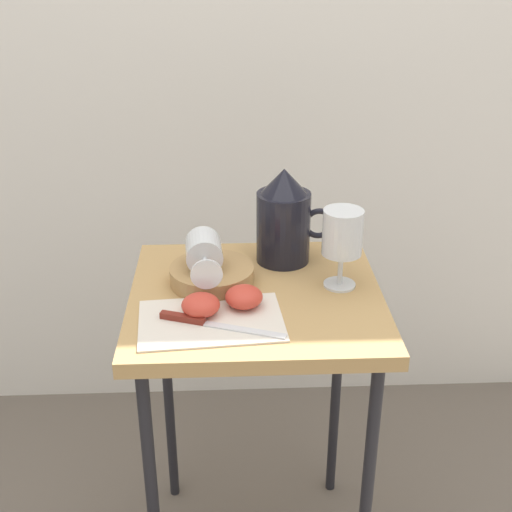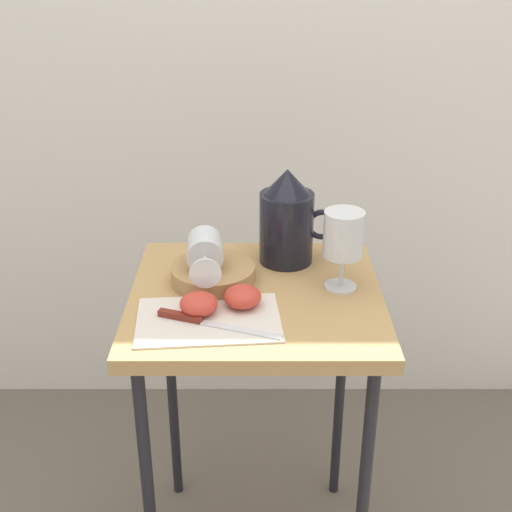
{
  "view_description": "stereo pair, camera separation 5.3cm",
  "coord_description": "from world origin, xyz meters",
  "px_view_note": "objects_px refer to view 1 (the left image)",
  "views": [
    {
      "loc": [
        -0.05,
        -1.17,
        1.35
      ],
      "look_at": [
        0.0,
        0.0,
        0.79
      ],
      "focal_mm": 47.79,
      "sensor_mm": 36.0,
      "label": 1
    },
    {
      "loc": [
        0.0,
        -1.17,
        1.35
      ],
      "look_at": [
        0.0,
        0.0,
        0.79
      ],
      "focal_mm": 47.79,
      "sensor_mm": 36.0,
      "label": 2
    }
  ],
  "objects_px": {
    "basket_tray": "(212,275)",
    "pitcher": "(284,224)",
    "apple_half_right": "(244,297)",
    "table": "(256,328)",
    "apple_half_left": "(201,305)",
    "wine_glass_upright": "(342,236)",
    "knife": "(203,322)",
    "wine_glass_tipped_near": "(204,252)"
  },
  "relations": [
    {
      "from": "wine_glass_tipped_near",
      "to": "apple_half_right",
      "type": "bearing_deg",
      "value": -52.64
    },
    {
      "from": "basket_tray",
      "to": "pitcher",
      "type": "height_order",
      "value": "pitcher"
    },
    {
      "from": "apple_half_left",
      "to": "knife",
      "type": "bearing_deg",
      "value": -81.95
    },
    {
      "from": "wine_glass_upright",
      "to": "apple_half_right",
      "type": "height_order",
      "value": "wine_glass_upright"
    },
    {
      "from": "basket_tray",
      "to": "pitcher",
      "type": "relative_size",
      "value": 0.82
    },
    {
      "from": "wine_glass_upright",
      "to": "knife",
      "type": "distance_m",
      "value": 0.32
    },
    {
      "from": "wine_glass_upright",
      "to": "apple_half_right",
      "type": "bearing_deg",
      "value": -157.68
    },
    {
      "from": "apple_half_left",
      "to": "apple_half_right",
      "type": "distance_m",
      "value": 0.08
    },
    {
      "from": "apple_half_right",
      "to": "knife",
      "type": "distance_m",
      "value": 0.1
    },
    {
      "from": "pitcher",
      "to": "basket_tray",
      "type": "bearing_deg",
      "value": -147.29
    },
    {
      "from": "wine_glass_upright",
      "to": "apple_half_right",
      "type": "relative_size",
      "value": 2.29
    },
    {
      "from": "apple_half_left",
      "to": "wine_glass_tipped_near",
      "type": "bearing_deg",
      "value": 88.05
    },
    {
      "from": "knife",
      "to": "pitcher",
      "type": "bearing_deg",
      "value": 57.84
    },
    {
      "from": "apple_half_right",
      "to": "table",
      "type": "bearing_deg",
      "value": 66.21
    },
    {
      "from": "pitcher",
      "to": "knife",
      "type": "xyz_separation_m",
      "value": [
        -0.16,
        -0.26,
        -0.07
      ]
    },
    {
      "from": "wine_glass_tipped_near",
      "to": "table",
      "type": "bearing_deg",
      "value": -22.49
    },
    {
      "from": "basket_tray",
      "to": "knife",
      "type": "distance_m",
      "value": 0.17
    },
    {
      "from": "apple_half_left",
      "to": "pitcher",
      "type": "bearing_deg",
      "value": 53.27
    },
    {
      "from": "apple_half_right",
      "to": "knife",
      "type": "xyz_separation_m",
      "value": [
        -0.07,
        -0.06,
        -0.01
      ]
    },
    {
      "from": "pitcher",
      "to": "apple_half_right",
      "type": "relative_size",
      "value": 2.9
    },
    {
      "from": "apple_half_right",
      "to": "apple_half_left",
      "type": "bearing_deg",
      "value": -161.4
    },
    {
      "from": "apple_half_right",
      "to": "knife",
      "type": "height_order",
      "value": "apple_half_right"
    },
    {
      "from": "wine_glass_upright",
      "to": "basket_tray",
      "type": "bearing_deg",
      "value": 174.49
    },
    {
      "from": "apple_half_left",
      "to": "apple_half_right",
      "type": "height_order",
      "value": "same"
    },
    {
      "from": "wine_glass_upright",
      "to": "knife",
      "type": "height_order",
      "value": "wine_glass_upright"
    },
    {
      "from": "table",
      "to": "basket_tray",
      "type": "bearing_deg",
      "value": 151.67
    },
    {
      "from": "basket_tray",
      "to": "apple_half_right",
      "type": "relative_size",
      "value": 2.39
    },
    {
      "from": "basket_tray",
      "to": "apple_half_left",
      "type": "xyz_separation_m",
      "value": [
        -0.02,
        -0.13,
        0.01
      ]
    },
    {
      "from": "wine_glass_upright",
      "to": "wine_glass_tipped_near",
      "type": "xyz_separation_m",
      "value": [
        -0.27,
        0.02,
        -0.04
      ]
    },
    {
      "from": "basket_tray",
      "to": "pitcher",
      "type": "xyz_separation_m",
      "value": [
        0.15,
        0.1,
        0.07
      ]
    },
    {
      "from": "pitcher",
      "to": "wine_glass_upright",
      "type": "bearing_deg",
      "value": -49.82
    },
    {
      "from": "wine_glass_tipped_near",
      "to": "wine_glass_upright",
      "type": "bearing_deg",
      "value": -4.18
    },
    {
      "from": "basket_tray",
      "to": "apple_half_right",
      "type": "xyz_separation_m",
      "value": [
        0.06,
        -0.1,
        0.01
      ]
    },
    {
      "from": "basket_tray",
      "to": "apple_half_left",
      "type": "bearing_deg",
      "value": -98.1
    },
    {
      "from": "basket_tray",
      "to": "knife",
      "type": "xyz_separation_m",
      "value": [
        -0.01,
        -0.17,
        -0.01
      ]
    },
    {
      "from": "knife",
      "to": "apple_half_left",
      "type": "bearing_deg",
      "value": 98.05
    },
    {
      "from": "basket_tray",
      "to": "wine_glass_upright",
      "type": "xyz_separation_m",
      "value": [
        0.25,
        -0.02,
        0.09
      ]
    },
    {
      "from": "wine_glass_tipped_near",
      "to": "apple_half_right",
      "type": "distance_m",
      "value": 0.13
    },
    {
      "from": "wine_glass_tipped_near",
      "to": "pitcher",
      "type": "bearing_deg",
      "value": 31.65
    },
    {
      "from": "wine_glass_upright",
      "to": "apple_half_left",
      "type": "distance_m",
      "value": 0.3
    },
    {
      "from": "table",
      "to": "pitcher",
      "type": "xyz_separation_m",
      "value": [
        0.06,
        0.14,
        0.16
      ]
    },
    {
      "from": "table",
      "to": "wine_glass_tipped_near",
      "type": "distance_m",
      "value": 0.19
    }
  ]
}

